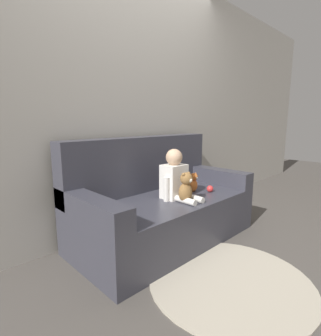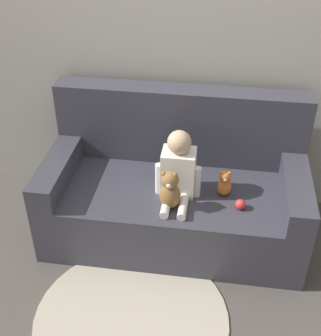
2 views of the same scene
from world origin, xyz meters
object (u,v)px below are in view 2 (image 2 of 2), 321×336
(teddy_bear_brown, at_px, (169,190))
(couch, at_px, (175,190))
(toy_ball, at_px, (240,204))
(person_baby, at_px, (178,169))
(plush_toy_side, at_px, (225,183))

(teddy_bear_brown, bearing_deg, couch, 89.12)
(toy_ball, bearing_deg, person_baby, 165.86)
(couch, bearing_deg, person_baby, -78.06)
(plush_toy_side, bearing_deg, toy_ball, -49.08)
(teddy_bear_brown, xyz_separation_m, toy_ball, (0.42, 0.05, -0.10))
(teddy_bear_brown, distance_m, toy_ball, 0.44)
(person_baby, bearing_deg, toy_ball, -14.14)
(couch, xyz_separation_m, toy_ball, (0.42, -0.25, 0.12))
(couch, xyz_separation_m, teddy_bear_brown, (-0.00, -0.30, 0.22))
(couch, relative_size, plush_toy_side, 9.10)
(person_baby, xyz_separation_m, teddy_bear_brown, (-0.04, -0.15, -0.05))
(teddy_bear_brown, height_order, toy_ball, teddy_bear_brown)
(couch, bearing_deg, teddy_bear_brown, -90.88)
(couch, height_order, teddy_bear_brown, couch)
(person_baby, relative_size, toy_ball, 6.87)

